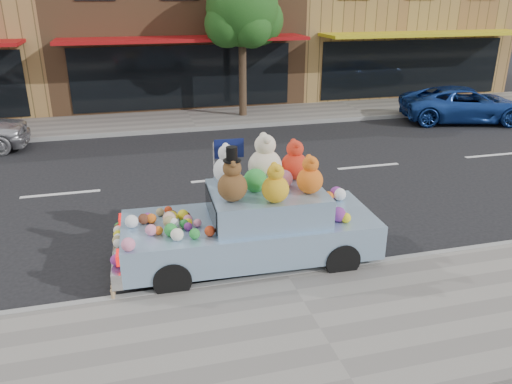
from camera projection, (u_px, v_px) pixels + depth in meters
name	position (u px, v px, depth m)	size (l,w,h in m)	color
ground	(226.00, 179.00, 12.78)	(120.00, 120.00, 0.00)	black
near_sidewalk	(320.00, 332.00, 6.91)	(60.00, 3.00, 0.12)	gray
far_sidewalk	(191.00, 120.00, 18.59)	(60.00, 3.00, 0.12)	gray
near_kerb	(286.00, 276.00, 8.26)	(60.00, 0.12, 0.13)	gray
far_kerb	(197.00, 129.00, 17.24)	(60.00, 0.12, 0.13)	gray
storefront_mid	(170.00, 13.00, 22.19)	(10.00, 9.80, 7.30)	brown
storefront_right	(374.00, 11.00, 24.56)	(10.00, 9.80, 7.30)	#A07C43
street_tree	(242.00, 16.00, 17.78)	(3.00, 2.70, 5.22)	#38281C
car_blue	(465.00, 105.00, 18.34)	(2.10, 4.56, 1.27)	#1C419A
art_car	(252.00, 220.00, 8.56)	(4.54, 1.91, 2.24)	black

